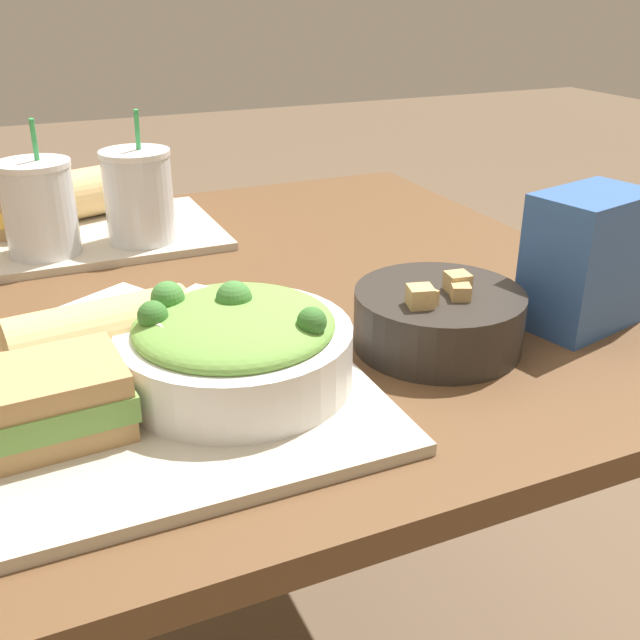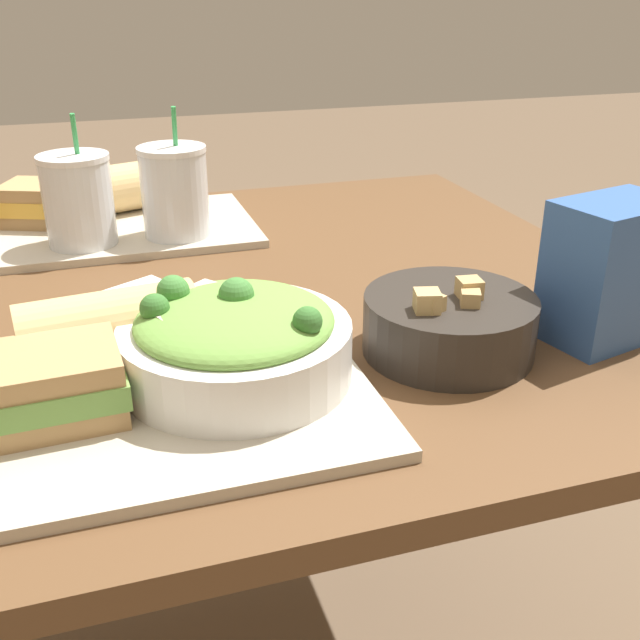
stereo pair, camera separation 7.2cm
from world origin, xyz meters
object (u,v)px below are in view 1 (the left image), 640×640
at_px(salad_bowl, 234,344).
at_px(napkin_folded, 104,310).
at_px(baguette_near, 104,339).
at_px(chip_bag, 586,260).
at_px(soup_bowl, 438,316).
at_px(drink_cup_red, 139,199).
at_px(sandwich_far, 5,212).
at_px(sandwich_near, 39,404).
at_px(baguette_far, 99,190).
at_px(drink_cup_dark, 40,211).

bearing_deg(salad_bowl, napkin_folded, 109.04).
xyz_separation_m(baguette_near, chip_bag, (0.53, -0.07, 0.03)).
bearing_deg(soup_bowl, salad_bowl, -178.27).
bearing_deg(drink_cup_red, sandwich_far, 145.99).
xyz_separation_m(sandwich_near, chip_bag, (0.60, 0.01, 0.04)).
distance_m(salad_bowl, sandwich_far, 0.62).
distance_m(baguette_near, drink_cup_red, 0.42).
xyz_separation_m(baguette_far, napkin_folded, (-0.06, -0.38, -0.05)).
distance_m(baguette_near, drink_cup_dark, 0.41).
distance_m(soup_bowl, drink_cup_dark, 0.59).
distance_m(sandwich_near, chip_bag, 0.61).
bearing_deg(drink_cup_red, soup_bowl, -63.71).
xyz_separation_m(salad_bowl, baguette_near, (-0.11, 0.06, -0.00)).
bearing_deg(baguette_far, baguette_near, 153.21).
distance_m(soup_bowl, baguette_far, 0.69).
distance_m(sandwich_near, drink_cup_dark, 0.50).
relative_size(baguette_near, napkin_folded, 1.03).
bearing_deg(soup_bowl, baguette_near, 170.71).
distance_m(salad_bowl, sandwich_near, 0.18).
bearing_deg(baguette_far, drink_cup_dark, 129.76).
xyz_separation_m(salad_bowl, chip_bag, (0.42, -0.01, 0.03)).
bearing_deg(sandwich_far, salad_bowl, -51.43).
distance_m(salad_bowl, baguette_far, 0.64).
height_order(soup_bowl, chip_bag, chip_bag).
bearing_deg(baguette_far, sandwich_near, 148.46).
distance_m(baguette_near, napkin_folded, 0.20).
bearing_deg(drink_cup_red, baguette_near, -106.43).
height_order(salad_bowl, baguette_far, salad_bowl).
height_order(salad_bowl, sandwich_near, salad_bowl).
height_order(sandwich_near, baguette_near, baguette_near).
xyz_separation_m(soup_bowl, chip_bag, (0.19, -0.02, 0.04)).
relative_size(salad_bowl, drink_cup_dark, 1.19).
height_order(sandwich_near, chip_bag, chip_bag).
height_order(baguette_near, drink_cup_red, drink_cup_red).
xyz_separation_m(sandwich_far, baguette_far, (0.15, 0.04, 0.01)).
bearing_deg(baguette_near, chip_bag, -104.77).
bearing_deg(drink_cup_dark, salad_bowl, -74.28).
height_order(soup_bowl, drink_cup_red, drink_cup_red).
distance_m(sandwich_near, drink_cup_red, 0.53).
xyz_separation_m(salad_bowl, napkin_folded, (-0.09, 0.25, -0.05)).
xyz_separation_m(sandwich_far, napkin_folded, (0.09, -0.34, -0.04)).
relative_size(soup_bowl, drink_cup_red, 0.96).
xyz_separation_m(baguette_far, drink_cup_dark, (-0.10, -0.17, 0.02)).
relative_size(baguette_near, baguette_far, 1.03).
xyz_separation_m(sandwich_far, chip_bag, (0.60, -0.60, 0.04)).
distance_m(soup_bowl, napkin_folded, 0.41).
xyz_separation_m(soup_bowl, baguette_far, (-0.26, 0.63, 0.02)).
relative_size(baguette_near, drink_cup_dark, 0.96).
distance_m(soup_bowl, sandwich_far, 0.72).
bearing_deg(napkin_folded, sandwich_far, 104.62).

